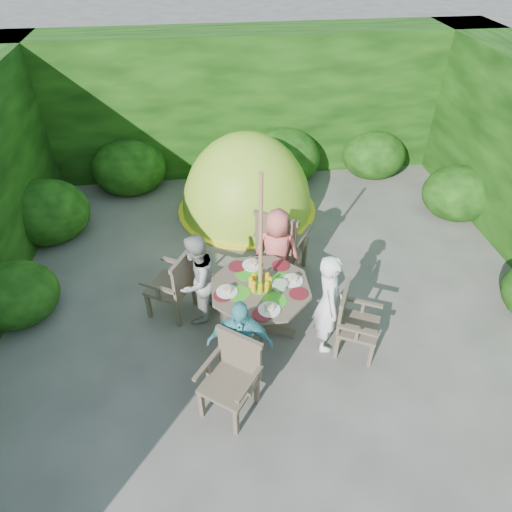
{
  "coord_description": "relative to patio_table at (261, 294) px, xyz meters",
  "views": [
    {
      "loc": [
        -0.84,
        -4.34,
        4.3
      ],
      "look_at": [
        -0.31,
        -0.06,
        0.85
      ],
      "focal_mm": 32.0,
      "sensor_mm": 36.0,
      "label": 1
    }
  ],
  "objects": [
    {
      "name": "garden_chair_right",
      "position": [
        1.01,
        -0.43,
        -0.15
      ],
      "size": [
        0.62,
        0.65,
        0.84
      ],
      "rotation": [
        0.0,
        0.0,
        1.12
      ],
      "color": "#463B2E",
      "rests_on": "ground"
    },
    {
      "name": "dome_tent",
      "position": [
        0.13,
        2.76,
        -0.6
      ],
      "size": [
        2.75,
        2.75,
        2.69
      ],
      "rotation": [
        0.0,
        0.0,
        -0.29
      ],
      "color": "#98C024",
      "rests_on": "ground"
    },
    {
      "name": "ground",
      "position": [
        0.3,
        0.47,
        -0.6
      ],
      "size": [
        60.0,
        60.0,
        0.0
      ],
      "primitive_type": "plane",
      "color": "#4E4B45",
      "rests_on": "ground"
    },
    {
      "name": "garden_chair_front",
      "position": [
        -0.42,
        -1.02,
        -0.12
      ],
      "size": [
        0.71,
        0.7,
        0.9
      ],
      "rotation": [
        0.0,
        0.0,
        -0.64
      ],
      "color": "#463B2E",
      "rests_on": "ground"
    },
    {
      "name": "child_right",
      "position": [
        0.73,
        -0.31,
        0.06
      ],
      "size": [
        0.36,
        0.51,
        1.32
      ],
      "primitive_type": "imported",
      "rotation": [
        0.0,
        0.0,
        1.49
      ],
      "color": "white",
      "rests_on": "ground"
    },
    {
      "name": "child_front",
      "position": [
        -0.32,
        -0.74,
        -0.0
      ],
      "size": [
        0.74,
        0.4,
        1.19
      ],
      "primitive_type": "imported",
      "rotation": [
        0.0,
        0.0,
        -0.16
      ],
      "color": "#4CA7B1",
      "rests_on": "ground"
    },
    {
      "name": "hedge_enclosure",
      "position": [
        0.3,
        1.8,
        0.65
      ],
      "size": [
        9.0,
        9.0,
        2.5
      ],
      "color": "black",
      "rests_on": "ground"
    },
    {
      "name": "child_back",
      "position": [
        0.31,
        0.74,
        0.02
      ],
      "size": [
        0.71,
        0.57,
        1.25
      ],
      "primitive_type": "imported",
      "rotation": [
        0.0,
        0.0,
        2.81
      ],
      "color": "#E0625C",
      "rests_on": "ground"
    },
    {
      "name": "garden_chair_left",
      "position": [
        -1.02,
        0.42,
        -0.11
      ],
      "size": [
        0.7,
        0.72,
        0.92
      ],
      "rotation": [
        0.0,
        0.0,
        -2.08
      ],
      "color": "#463B2E",
      "rests_on": "ground"
    },
    {
      "name": "child_left",
      "position": [
        -0.74,
        0.31,
        0.02
      ],
      "size": [
        0.72,
        0.76,
        1.24
      ],
      "primitive_type": "imported",
      "rotation": [
        0.0,
        0.0,
        -2.13
      ],
      "color": "#A0A19C",
      "rests_on": "ground"
    },
    {
      "name": "garden_chair_back",
      "position": [
        0.41,
        1.01,
        -0.04
      ],
      "size": [
        0.83,
        0.81,
        1.05
      ],
      "rotation": [
        0.0,
        0.0,
        2.55
      ],
      "color": "#463B2E",
      "rests_on": "ground"
    },
    {
      "name": "parasol_pole",
      "position": [
        -0.0,
        0.0,
        0.5
      ],
      "size": [
        0.06,
        0.06,
        2.2
      ],
      "primitive_type": "cylinder",
      "rotation": [
        0.0,
        0.0,
        -0.4
      ],
      "color": "olive",
      "rests_on": "ground"
    },
    {
      "name": "patio_table",
      "position": [
        0.0,
        0.0,
        0.0
      ],
      "size": [
        1.61,
        1.61,
        0.85
      ],
      "rotation": [
        0.0,
        0.0,
        -0.4
      ],
      "color": "#463B2E",
      "rests_on": "ground"
    }
  ]
}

